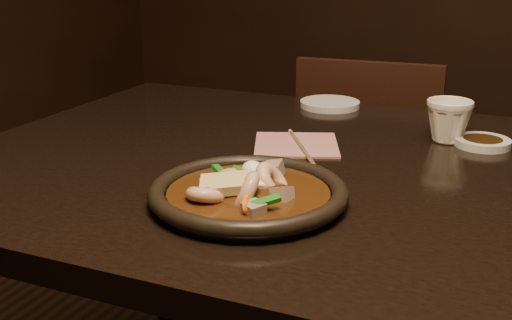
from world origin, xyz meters
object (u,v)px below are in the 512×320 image
at_px(table, 424,223).
at_px(tea_cup, 449,119).
at_px(chair, 369,187).
at_px(plate, 248,194).

height_order(table, tea_cup, tea_cup).
xyz_separation_m(table, chair, (-0.25, 0.71, -0.23)).
distance_m(plate, tea_cup, 0.47).
height_order(chair, tea_cup, tea_cup).
height_order(chair, plate, chair).
bearing_deg(plate, tea_cup, 63.06).
xyz_separation_m(table, plate, (-0.21, -0.21, 0.09)).
height_order(plate, tea_cup, tea_cup).
xyz_separation_m(chair, plate, (0.04, -0.91, 0.32)).
bearing_deg(tea_cup, table, -89.59).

